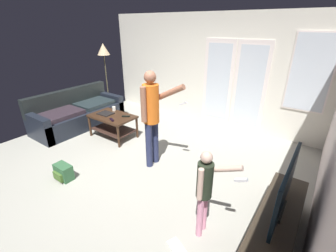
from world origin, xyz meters
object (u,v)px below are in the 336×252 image
object	(u,v)px
floor_lamp	(104,53)
backpack	(63,172)
tv_stand	(276,225)
tv_remote_black	(126,116)
coffee_table	(113,121)
leather_couch	(78,114)
person_adult	(152,112)
person_child	(205,187)
cup_near_edge	(114,109)
flat_screen_tv	(286,188)
dvd_remote_slim	(112,120)
laptop_closed	(106,114)

from	to	relation	value
floor_lamp	backpack	distance (m)	3.68
tv_stand	backpack	xyz separation A→B (m)	(-3.06, -0.79, -0.07)
tv_remote_black	tv_stand	bearing A→B (deg)	-48.66
coffee_table	backpack	xyz separation A→B (m)	(0.50, -1.54, -0.24)
tv_remote_black	floor_lamp	bearing A→B (deg)	115.65
leather_couch	floor_lamp	xyz separation A→B (m)	(-0.30, 1.24, 1.31)
leather_couch	person_adult	distance (m)	2.71
person_child	cup_near_edge	distance (m)	3.34
person_child	coffee_table	bearing A→B (deg)	157.71
leather_couch	person_adult	size ratio (longest dim) A/B	1.29
flat_screen_tv	person_child	xyz separation A→B (m)	(-0.73, -0.42, -0.05)
tv_stand	dvd_remote_slim	bearing A→B (deg)	170.50
backpack	dvd_remote_slim	size ratio (longest dim) A/B	1.84
leather_couch	person_child	xyz separation A→B (m)	(4.02, -1.10, 0.38)
person_adult	dvd_remote_slim	xyz separation A→B (m)	(-1.22, 0.16, -0.49)
person_child	tv_remote_black	xyz separation A→B (m)	(-2.54, 1.28, -0.16)
cup_near_edge	flat_screen_tv	bearing A→B (deg)	-14.62
tv_stand	laptop_closed	size ratio (longest dim) A/B	4.98
floor_lamp	tv_remote_black	world-z (taller)	floor_lamp
flat_screen_tv	laptop_closed	world-z (taller)	flat_screen_tv
person_child	laptop_closed	distance (m)	3.23
backpack	tv_remote_black	world-z (taller)	tv_remote_black
coffee_table	laptop_closed	distance (m)	0.24
dvd_remote_slim	coffee_table	bearing A→B (deg)	161.84
leather_couch	tv_stand	distance (m)	4.80
leather_couch	dvd_remote_slim	distance (m)	1.41
leather_couch	floor_lamp	distance (m)	1.83
flat_screen_tv	backpack	world-z (taller)	flat_screen_tv
coffee_table	cup_near_edge	bearing A→B (deg)	129.65
laptop_closed	person_adult	bearing A→B (deg)	-13.65
floor_lamp	cup_near_edge	distance (m)	1.91
leather_couch	coffee_table	bearing A→B (deg)	3.16
cup_near_edge	person_child	bearing A→B (deg)	-24.78
cup_near_edge	coffee_table	bearing A→B (deg)	-50.35
flat_screen_tv	cup_near_edge	distance (m)	3.89
leather_couch	tv_stand	size ratio (longest dim) A/B	1.39
laptop_closed	dvd_remote_slim	xyz separation A→B (m)	(0.38, -0.16, -0.00)
person_child	tv_remote_black	size ratio (longest dim) A/B	6.61
tv_stand	laptop_closed	world-z (taller)	laptop_closed
leather_couch	tv_remote_black	distance (m)	1.51
person_adult	laptop_closed	world-z (taller)	person_adult
coffee_table	flat_screen_tv	xyz separation A→B (m)	(3.56, -0.74, 0.36)
coffee_table	dvd_remote_slim	distance (m)	0.31
backpack	cup_near_edge	distance (m)	1.96
dvd_remote_slim	flat_screen_tv	bearing A→B (deg)	15.36
cup_near_edge	tv_remote_black	world-z (taller)	cup_near_edge
tv_stand	cup_near_edge	size ratio (longest dim) A/B	16.28
backpack	cup_near_edge	bearing A→B (deg)	111.53
tv_stand	laptop_closed	xyz separation A→B (m)	(-3.75, 0.73, 0.32)
coffee_table	cup_near_edge	distance (m)	0.36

